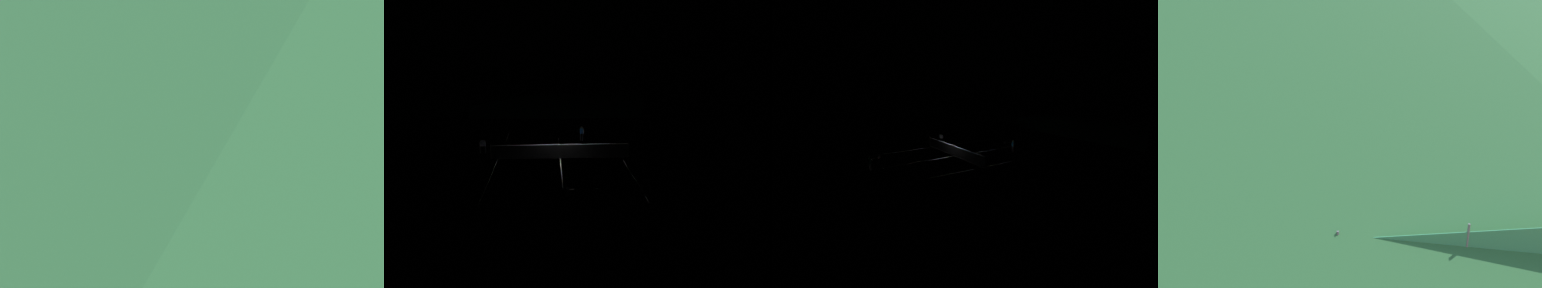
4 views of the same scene
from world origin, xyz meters
TOP-DOWN VIEW (x-y plane):
  - ground_plane at (0.00, 0.00)m, footprint 600.00×600.00m
  - court_line_markings at (0.00, 0.00)m, footprint 8.25×23.85m
  - tennis_net at (0.00, 0.00)m, footprint 9.18×0.08m
  - windscreen_fence_far at (-0.00, 15.50)m, footprint 17.28×0.08m
  - windscreen_fence_near at (-0.00, -15.50)m, footprint 17.28×0.08m
  - player_far_baseline at (-0.14, 7.32)m, footprint 0.37×1.00m
  - player_near_service at (-1.77, -5.22)m, footprint 0.60×0.94m
  - tennis_ball_by_net_left at (-2.06, 3.59)m, footprint 0.07×0.07m
  - tennis_ball_mid_court at (-2.51, 0.41)m, footprint 0.07×0.07m
  - tennis_ball_alley_right at (0.22, 5.57)m, footprint 0.07×0.07m
  - tennis_ball_far_corner at (2.59, 4.64)m, footprint 0.07×0.07m
  - tennis_ball_alley_left at (3.70, -6.17)m, footprint 0.07×0.07m
  - tennis_ball_near_corner at (-2.67, 10.68)m, footprint 0.07×0.07m
  - tennis_ball_by_net_right at (-4.09, 2.92)m, footprint 0.07×0.07m
  - tennis_ball_service_box at (-2.55, 4.98)m, footprint 0.07×0.07m
  - ball_hopper at (5.29, -1.64)m, footprint 0.36×0.36m
  - alpine_chalet at (-9.86, 45.13)m, footprint 13.00×10.00m

SIDE VIEW (x-z plane):
  - ground_plane at x=0.00m, z-range 0.00..0.00m
  - court_line_markings at x=0.00m, z-range 0.00..0.01m
  - tennis_ball_by_net_left at x=-2.06m, z-range 0.00..0.07m
  - tennis_ball_mid_court at x=-2.51m, z-range 0.00..0.07m
  - tennis_ball_alley_right at x=0.22m, z-range 0.00..0.07m
  - tennis_ball_far_corner at x=2.59m, z-range 0.00..0.07m
  - tennis_ball_alley_left at x=3.70m, z-range 0.00..0.07m
  - tennis_ball_near_corner at x=-2.67m, z-range 0.00..0.07m
  - tennis_ball_by_net_right at x=-4.09m, z-range 0.00..0.07m
  - tennis_ball_service_box at x=-2.55m, z-range 0.00..0.07m
  - tennis_net at x=0.00m, z-range -0.03..1.03m
  - ball_hopper at x=5.29m, z-range 0.21..1.10m
  - player_far_baseline at x=-0.14m, z-range 0.10..1.23m
  - player_near_service at x=-1.77m, z-range 0.10..1.27m
  - windscreen_fence_far at x=0.00m, z-range -0.14..2.76m
  - windscreen_fence_near at x=0.00m, z-range -0.14..2.76m
  - alpine_chalet at x=-9.86m, z-range 0.22..11.42m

